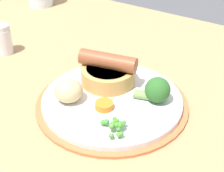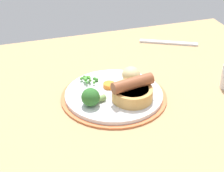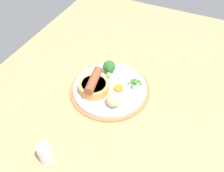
# 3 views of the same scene
# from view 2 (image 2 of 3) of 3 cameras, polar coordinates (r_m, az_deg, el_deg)

# --- Properties ---
(dining_table) EXTENTS (1.10, 0.80, 0.03)m
(dining_table) POSITION_cam_2_polar(r_m,az_deg,el_deg) (0.89, -2.22, -3.31)
(dining_table) COLOR tan
(dining_table) RESTS_ON ground
(dinner_plate) EXTENTS (0.25, 0.25, 0.01)m
(dinner_plate) POSITION_cam_2_polar(r_m,az_deg,el_deg) (0.90, 0.29, -1.50)
(dinner_plate) COLOR #CC6B3D
(dinner_plate) RESTS_ON dining_table
(sausage_pudding) EXTENTS (0.10, 0.09, 0.06)m
(sausage_pudding) POSITION_cam_2_polar(r_m,az_deg,el_deg) (0.86, 3.13, -0.82)
(sausage_pudding) COLOR tan
(sausage_pudding) RESTS_ON dinner_plate
(pea_pile) EXTENTS (0.05, 0.04, 0.02)m
(pea_pile) POSITION_cam_2_polar(r_m,az_deg,el_deg) (0.93, -3.69, 1.10)
(pea_pile) COLOR #448832
(pea_pile) RESTS_ON dinner_plate
(broccoli_floret_near) EXTENTS (0.06, 0.04, 0.04)m
(broccoli_floret_near) POSITION_cam_2_polar(r_m,az_deg,el_deg) (0.84, -3.16, -1.73)
(broccoli_floret_near) COLOR #2D6628
(broccoli_floret_near) RESTS_ON dinner_plate
(potato_chunk_0) EXTENTS (0.07, 0.07, 0.04)m
(potato_chunk_0) POSITION_cam_2_polar(r_m,az_deg,el_deg) (0.93, 2.91, 1.79)
(potato_chunk_0) COLOR #CCB77F
(potato_chunk_0) RESTS_ON dinner_plate
(carrot_slice_1) EXTENTS (0.04, 0.04, 0.01)m
(carrot_slice_1) POSITION_cam_2_polar(r_m,az_deg,el_deg) (0.91, -0.43, 0.12)
(carrot_slice_1) COLOR orange
(carrot_slice_1) RESTS_ON dinner_plate
(fork) EXTENTS (0.17, 0.10, 0.01)m
(fork) POSITION_cam_2_polar(r_m,az_deg,el_deg) (1.19, 8.62, 6.56)
(fork) COLOR silver
(fork) RESTS_ON dining_table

